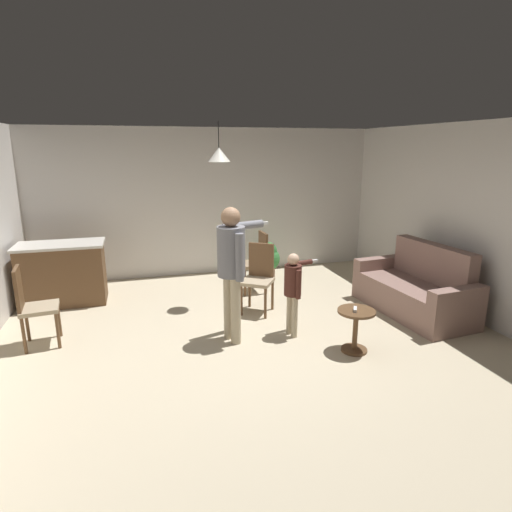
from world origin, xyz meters
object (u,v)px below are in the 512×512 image
person_adult (232,260)px  spare_remote_on_table (355,309)px  dining_chair_by_counter (32,304)px  potted_plant_corner (268,258)px  dining_chair_near_wall (256,260)px  person_child (293,285)px  kitchen_counter (63,274)px  couch_floral (416,290)px  side_table_by_couch (356,325)px  dining_chair_centre_back (259,275)px

person_adult → spare_remote_on_table: 1.55m
dining_chair_by_counter → potted_plant_corner: bearing=111.5°
person_adult → dining_chair_near_wall: (0.79, 1.70, -0.50)m
dining_chair_near_wall → potted_plant_corner: bearing=-33.4°
person_child → kitchen_counter: bearing=-136.8°
couch_floral → person_child: size_ratio=1.71×
side_table_by_couch → dining_chair_near_wall: dining_chair_near_wall is taller
side_table_by_couch → person_adult: person_adult is taller
kitchen_counter → potted_plant_corner: 3.46m
couch_floral → side_table_by_couch: size_ratio=3.58×
person_child → dining_chair_near_wall: (0.02, 1.77, -0.13)m
person_adult → dining_chair_centre_back: 1.14m
potted_plant_corner → spare_remote_on_table: potted_plant_corner is taller
dining_chair_near_wall → spare_remote_on_table: 2.45m
kitchen_counter → person_adult: 3.02m
spare_remote_on_table → person_adult: bearing=151.6°
dining_chair_by_counter → potted_plant_corner: dining_chair_by_counter is taller
couch_floral → person_adult: 2.86m
dining_chair_by_counter → dining_chair_near_wall: (3.13, 1.19, 0.00)m
person_adult → potted_plant_corner: bearing=136.1°
couch_floral → dining_chair_centre_back: 2.30m
dining_chair_near_wall → spare_remote_on_table: (0.50, -2.40, -0.01)m
spare_remote_on_table → person_child: bearing=129.7°
side_table_by_couch → spare_remote_on_table: bearing=-151.9°
person_adult → dining_chair_near_wall: 1.94m
couch_floral → dining_chair_by_counter: size_ratio=1.86×
kitchen_counter → dining_chair_by_counter: (-0.13, -1.46, 0.07)m
person_child → dining_chair_centre_back: person_child is taller
person_child → dining_chair_by_counter: size_ratio=1.09×
person_child → potted_plant_corner: person_child is taller
dining_chair_by_counter → spare_remote_on_table: (3.63, -1.21, -0.01)m
side_table_by_couch → kitchen_counter: bearing=143.1°
couch_floral → side_table_by_couch: couch_floral is taller
couch_floral → dining_chair_near_wall: (-1.98, 1.52, 0.21)m
kitchen_counter → side_table_by_couch: kitchen_counter is taller
dining_chair_centre_back → spare_remote_on_table: size_ratio=7.69×
couch_floral → person_child: person_child is taller
person_child → potted_plant_corner: 2.53m
couch_floral → dining_chair_by_counter: 5.13m
kitchen_counter → dining_chair_centre_back: (2.79, -1.12, 0.07)m
person_adult → potted_plant_corner: person_adult is taller
kitchen_counter → person_child: (2.98, -2.03, 0.20)m
person_child → spare_remote_on_table: person_child is taller
side_table_by_couch → person_adult: (-1.32, 0.68, 0.72)m
person_adult → person_child: 0.85m
dining_chair_near_wall → spare_remote_on_table: dining_chair_near_wall is taller
couch_floral → person_child: (-2.00, -0.25, 0.34)m
person_adult → dining_chair_by_counter: bearing=-119.3°
dining_chair_by_counter → dining_chair_near_wall: bearing=104.3°
dining_chair_near_wall → dining_chair_centre_back: (-0.21, -0.85, 0.00)m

